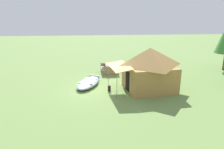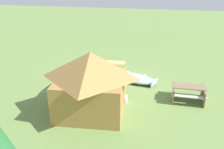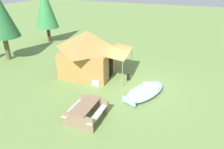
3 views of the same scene
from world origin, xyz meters
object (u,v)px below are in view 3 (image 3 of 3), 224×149
Objects in this scene: beached_rowboat at (145,91)px; canvas_cabin_tent at (88,52)px; cooler_box at (97,82)px; fuel_can at (128,77)px; pine_tree_far_center at (45,8)px; picnic_table at (86,110)px.

beached_rowboat is 0.72× the size of canvas_cabin_tent.
canvas_cabin_tent reaches higher than cooler_box.
canvas_cabin_tent is at bearing 44.37° from cooler_box.
cooler_box is 1.97m from fuel_can.
beached_rowboat is 1.89m from fuel_can.
beached_rowboat is 0.64× the size of pine_tree_far_center.
picnic_table is (-4.29, -2.23, -0.98)m from canvas_cabin_tent.
pine_tree_far_center reaches higher than beached_rowboat.
picnic_table is 4.41m from fuel_can.
fuel_can is (1.29, -1.49, 0.02)m from cooler_box.
beached_rowboat is at bearing -132.98° from fuel_can.
canvas_cabin_tent reaches higher than beached_rowboat.
fuel_can is at bearing -88.01° from canvas_cabin_tent.
cooler_box is (3.09, 1.06, -0.31)m from picnic_table.
cooler_box is at bearing -126.24° from pine_tree_far_center.
cooler_box is (-0.00, 2.87, -0.04)m from beached_rowboat.
fuel_can is 0.07× the size of pine_tree_far_center.
fuel_can is (0.09, -2.66, -1.27)m from canvas_cabin_tent.
fuel_can is (4.38, -0.42, -0.29)m from picnic_table.
beached_rowboat reaches higher than fuel_can.
picnic_table is at bearing -152.50° from canvas_cabin_tent.
canvas_cabin_tent is 2.95m from fuel_can.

